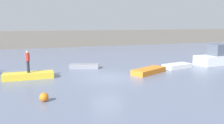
{
  "coord_description": "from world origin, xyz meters",
  "views": [
    {
      "loc": [
        -6.0,
        -17.28,
        4.31
      ],
      "look_at": [
        1.66,
        3.34,
        0.65
      ],
      "focal_mm": 37.25,
      "sensor_mm": 36.0,
      "label": 1
    }
  ],
  "objects_px": {
    "mooring_buoy": "(44,97)",
    "rowboat_orange": "(149,71)",
    "motorboat": "(221,57)",
    "rowboat_grey": "(84,66)",
    "person_red_shirt": "(28,60)",
    "rowboat_white": "(177,66)",
    "rowboat_yellow": "(29,76)"
  },
  "relations": [
    {
      "from": "rowboat_yellow",
      "to": "rowboat_grey",
      "type": "distance_m",
      "value": 5.81
    },
    {
      "from": "rowboat_white",
      "to": "person_red_shirt",
      "type": "bearing_deg",
      "value": 167.51
    },
    {
      "from": "rowboat_orange",
      "to": "rowboat_grey",
      "type": "bearing_deg",
      "value": 112.91
    },
    {
      "from": "rowboat_orange",
      "to": "rowboat_white",
      "type": "bearing_deg",
      "value": -6.89
    },
    {
      "from": "rowboat_grey",
      "to": "mooring_buoy",
      "type": "relative_size",
      "value": 5.5
    },
    {
      "from": "rowboat_grey",
      "to": "rowboat_white",
      "type": "relative_size",
      "value": 0.96
    },
    {
      "from": "rowboat_grey",
      "to": "mooring_buoy",
      "type": "xyz_separation_m",
      "value": [
        -4.42,
        -8.78,
        0.05
      ]
    },
    {
      "from": "rowboat_orange",
      "to": "person_red_shirt",
      "type": "xyz_separation_m",
      "value": [
        -9.9,
        1.54,
        1.24
      ]
    },
    {
      "from": "rowboat_white",
      "to": "mooring_buoy",
      "type": "distance_m",
      "value": 14.29
    },
    {
      "from": "motorboat",
      "to": "person_red_shirt",
      "type": "height_order",
      "value": "person_red_shirt"
    },
    {
      "from": "person_red_shirt",
      "to": "mooring_buoy",
      "type": "height_order",
      "value": "person_red_shirt"
    },
    {
      "from": "motorboat",
      "to": "rowboat_grey",
      "type": "relative_size",
      "value": 2.28
    },
    {
      "from": "person_red_shirt",
      "to": "mooring_buoy",
      "type": "bearing_deg",
      "value": -83.25
    },
    {
      "from": "motorboat",
      "to": "rowboat_white",
      "type": "bearing_deg",
      "value": -176.16
    },
    {
      "from": "motorboat",
      "to": "rowboat_white",
      "type": "relative_size",
      "value": 2.18
    },
    {
      "from": "motorboat",
      "to": "mooring_buoy",
      "type": "distance_m",
      "value": 19.96
    },
    {
      "from": "rowboat_white",
      "to": "mooring_buoy",
      "type": "height_order",
      "value": "mooring_buoy"
    },
    {
      "from": "motorboat",
      "to": "rowboat_orange",
      "type": "bearing_deg",
      "value": -170.21
    },
    {
      "from": "rowboat_grey",
      "to": "rowboat_white",
      "type": "xyz_separation_m",
      "value": [
        8.63,
        -2.96,
        -0.01
      ]
    },
    {
      "from": "mooring_buoy",
      "to": "rowboat_orange",
      "type": "bearing_deg",
      "value": 26.3
    },
    {
      "from": "motorboat",
      "to": "rowboat_orange",
      "type": "distance_m",
      "value": 9.94
    },
    {
      "from": "mooring_buoy",
      "to": "motorboat",
      "type": "bearing_deg",
      "value": 18.18
    },
    {
      "from": "rowboat_grey",
      "to": "person_red_shirt",
      "type": "xyz_separation_m",
      "value": [
        -5.14,
        -2.71,
        1.25
      ]
    },
    {
      "from": "person_red_shirt",
      "to": "mooring_buoy",
      "type": "relative_size",
      "value": 3.41
    },
    {
      "from": "rowboat_grey",
      "to": "rowboat_orange",
      "type": "bearing_deg",
      "value": -21.45
    },
    {
      "from": "rowboat_yellow",
      "to": "rowboat_white",
      "type": "bearing_deg",
      "value": 0.32
    },
    {
      "from": "motorboat",
      "to": "rowboat_yellow",
      "type": "relative_size",
      "value": 1.68
    },
    {
      "from": "rowboat_white",
      "to": "person_red_shirt",
      "type": "xyz_separation_m",
      "value": [
        -13.77,
        0.25,
        1.26
      ]
    },
    {
      "from": "rowboat_yellow",
      "to": "person_red_shirt",
      "type": "relative_size",
      "value": 2.19
    },
    {
      "from": "motorboat",
      "to": "rowboat_orange",
      "type": "relative_size",
      "value": 1.83
    },
    {
      "from": "motorboat",
      "to": "person_red_shirt",
      "type": "xyz_separation_m",
      "value": [
        -19.67,
        -0.15,
        0.71
      ]
    },
    {
      "from": "motorboat",
      "to": "rowboat_yellow",
      "type": "distance_m",
      "value": 19.68
    }
  ]
}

